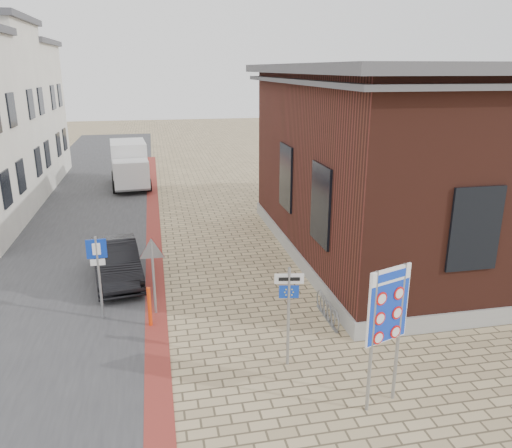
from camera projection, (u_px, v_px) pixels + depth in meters
name	position (u px, v px, depth m)	size (l,w,h in m)	color
ground	(248.00, 376.00, 11.28)	(120.00, 120.00, 0.00)	tan
road_strip	(80.00, 211.00, 24.23)	(7.00, 60.00, 0.02)	#38383A
curb_strip	(154.00, 239.00, 20.23)	(0.60, 40.00, 0.02)	maroon
brick_building	(450.00, 158.00, 18.51)	(13.00, 13.00, 6.80)	gray
bike_rack	(327.00, 311.00, 13.76)	(0.08, 1.80, 0.60)	slate
sedan	(116.00, 261.00, 16.23)	(1.37, 3.94, 1.30)	black
box_truck	(130.00, 164.00, 28.99)	(2.38, 5.02, 2.55)	slate
border_sign	(388.00, 308.00, 9.70)	(1.00, 0.39, 3.05)	gray
essen_sign	(289.00, 302.00, 11.27)	(0.66, 0.16, 2.45)	gray
parking_sign	(98.00, 264.00, 13.38)	(0.53, 0.07, 2.41)	gray
yield_sign	(152.00, 258.00, 13.66)	(0.79, 0.09, 2.23)	gray
bollard	(150.00, 307.00, 13.31)	(0.10, 0.10, 1.12)	red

